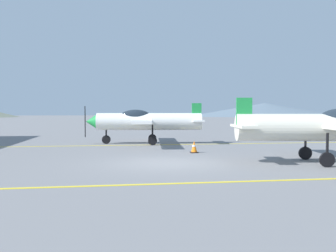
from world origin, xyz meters
TOP-DOWN VIEW (x-y plane):
  - ground_plane at (0.00, 0.00)m, footprint 400.00×400.00m
  - apron_line_near at (0.00, -4.04)m, footprint 80.00×0.16m
  - apron_line_far at (0.00, 7.74)m, footprint 80.00×0.16m
  - airplane_near at (6.22, -0.95)m, footprint 7.38×8.45m
  - airplane_mid at (-0.03, 8.65)m, footprint 7.36×8.45m
  - traffic_cone_front at (1.90, 3.29)m, footprint 0.36×0.36m
  - hill_centerleft at (65.91, 141.52)m, footprint 69.49×69.49m

SIDE VIEW (x-z plane):
  - ground_plane at x=0.00m, z-range 0.00..0.00m
  - apron_line_near at x=0.00m, z-range 0.00..0.01m
  - apron_line_far at x=0.00m, z-range 0.00..0.01m
  - traffic_cone_front at x=1.90m, z-range -0.01..0.58m
  - airplane_near at x=6.22m, z-range 0.16..2.69m
  - airplane_mid at x=-0.03m, z-range 0.16..2.69m
  - hill_centerleft at x=65.91m, z-range 0.00..6.01m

